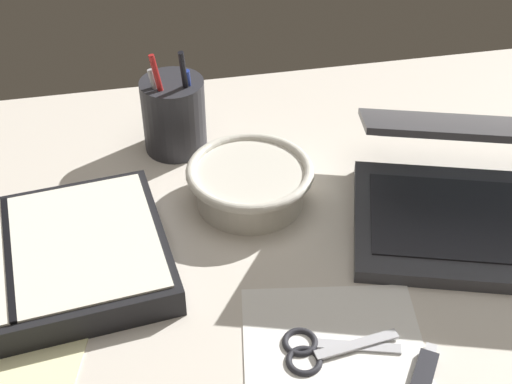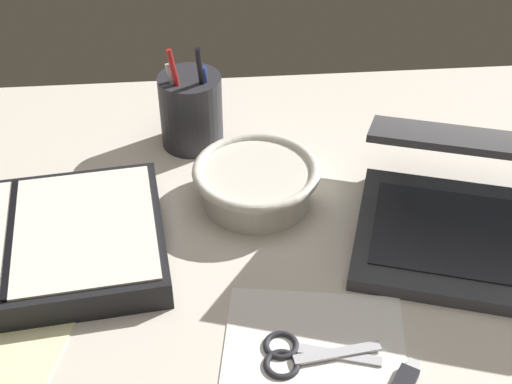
# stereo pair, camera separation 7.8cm
# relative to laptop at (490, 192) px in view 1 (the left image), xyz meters

# --- Properties ---
(desk_top) EXTENTS (1.40, 1.00, 0.02)m
(desk_top) POSITION_rel_laptop_xyz_m (-0.24, -0.07, -0.06)
(desk_top) COLOR beige
(desk_top) RESTS_ON ground
(laptop) EXTENTS (0.40, 0.36, 0.17)m
(laptop) POSITION_rel_laptop_xyz_m (0.00, 0.00, 0.00)
(laptop) COLOR #38383D
(laptop) RESTS_ON desk_top
(bowl) EXTENTS (0.17, 0.17, 0.06)m
(bowl) POSITION_rel_laptop_xyz_m (-0.29, 0.10, -0.02)
(bowl) COLOR silver
(bowl) RESTS_ON desk_top
(pen_cup) EXTENTS (0.09, 0.09, 0.16)m
(pen_cup) POSITION_rel_laptop_xyz_m (-0.37, 0.25, 0.01)
(pen_cup) COLOR #28282D
(pen_cup) RESTS_ON desk_top
(planner) EXTENTS (0.38, 0.27, 0.04)m
(planner) POSITION_rel_laptop_xyz_m (-0.59, 0.01, -0.03)
(planner) COLOR black
(planner) RESTS_ON desk_top
(scissors) EXTENTS (0.13, 0.06, 0.01)m
(scissors) POSITION_rel_laptop_xyz_m (-0.27, -0.16, -0.04)
(scissors) COLOR #B7B7BC
(scissors) RESTS_ON desk_top
(usb_drive) EXTENTS (0.05, 0.07, 0.01)m
(usb_drive) POSITION_rel_laptop_xyz_m (-0.17, -0.22, -0.04)
(usb_drive) COLOR black
(usb_drive) RESTS_ON desk_top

